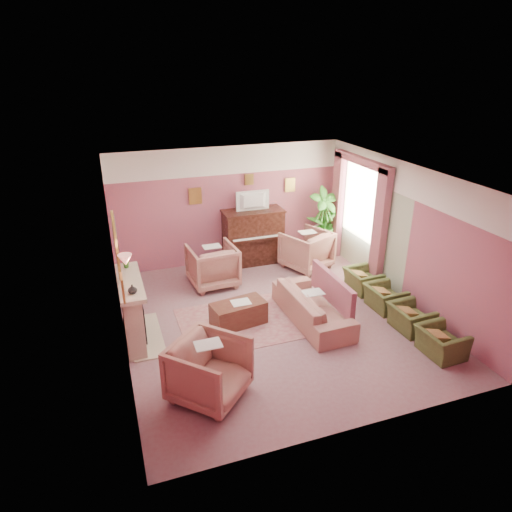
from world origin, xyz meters
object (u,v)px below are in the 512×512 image
object	(u,v)px
coffee_table	(238,314)
olive_chair_c	(385,294)
television	(254,200)
piano	(253,237)
floral_armchair_left	(213,263)
sofa	(313,301)
olive_chair_b	(411,314)
side_table	(323,240)
olive_chair_d	(363,277)
olive_chair_a	(441,338)
floral_armchair_right	(307,248)
floral_armchair_front	(209,368)

from	to	relation	value
coffee_table	olive_chair_c	xyz separation A→B (m)	(2.91, -0.40, 0.09)
television	coffee_table	xyz separation A→B (m)	(-1.19, -2.58, -1.38)
piano	floral_armchair_left	bearing A→B (deg)	-145.00
television	sofa	world-z (taller)	television
piano	olive_chair_b	distance (m)	4.23
side_table	olive_chair_b	bearing A→B (deg)	-92.21
olive_chair_d	side_table	world-z (taller)	side_table
piano	sofa	bearing A→B (deg)	-86.56
television	olive_chair_b	world-z (taller)	television
television	olive_chair_a	distance (m)	5.09
floral_armchair_right	olive_chair_d	world-z (taller)	floral_armchair_right
floral_armchair_left	olive_chair_d	world-z (taller)	floral_armchair_left
olive_chair_c	coffee_table	bearing A→B (deg)	172.25
television	coffee_table	bearing A→B (deg)	-114.76
floral_armchair_front	piano	bearing A→B (deg)	63.70
olive_chair_c	side_table	distance (m)	2.99
olive_chair_a	olive_chair_d	xyz separation A→B (m)	(0.00, 2.46, 0.00)
floral_armchair_right	side_table	bearing A→B (deg)	41.12
side_table	piano	bearing A→B (deg)	178.78
coffee_table	side_table	distance (m)	4.01
piano	olive_chair_a	bearing A→B (deg)	-69.70
floral_armchair_right	piano	bearing A→B (deg)	146.02
piano	olive_chair_c	world-z (taller)	piano
television	piano	bearing A→B (deg)	90.00
piano	olive_chair_d	size ratio (longest dim) A/B	1.90
piano	coffee_table	bearing A→B (deg)	-114.35
floral_armchair_right	olive_chair_c	xyz separation A→B (m)	(0.64, -2.29, -0.19)
coffee_table	floral_armchair_front	xyz separation A→B (m)	(-0.99, -1.78, 0.28)
television	side_table	bearing A→B (deg)	0.31
piano	floral_armchair_right	bearing A→B (deg)	-33.98
coffee_table	floral_armchair_front	size ratio (longest dim) A/B	0.98
olive_chair_d	side_table	distance (m)	2.17
television	olive_chair_d	size ratio (longest dim) A/B	1.08
olive_chair_d	coffee_table	bearing A→B (deg)	-171.73
television	olive_chair_c	xyz separation A→B (m)	(1.73, -2.97, -1.28)
television	floral_armchair_left	xyz separation A→B (m)	(-1.23, -0.81, -1.09)
sofa	television	bearing A→B (deg)	93.50
piano	side_table	bearing A→B (deg)	-1.22
floral_armchair_left	olive_chair_d	xyz separation A→B (m)	(2.95, -1.34, -0.19)
floral_armchair_right	floral_armchair_front	world-z (taller)	same
sofa	floral_armchair_right	world-z (taller)	floral_armchair_right
television	olive_chair_c	distance (m)	3.67
floral_armchair_left	olive_chair_a	world-z (taller)	floral_armchair_left
floral_armchair_left	olive_chair_a	size ratio (longest dim) A/B	1.38
olive_chair_b	television	bearing A→B (deg)	114.45
floral_armchair_right	olive_chair_a	distance (m)	3.99
floral_armchair_right	floral_armchair_front	distance (m)	4.91
coffee_table	television	bearing A→B (deg)	65.24
coffee_table	sofa	world-z (taller)	sofa
floral_armchair_front	coffee_table	bearing A→B (deg)	60.94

